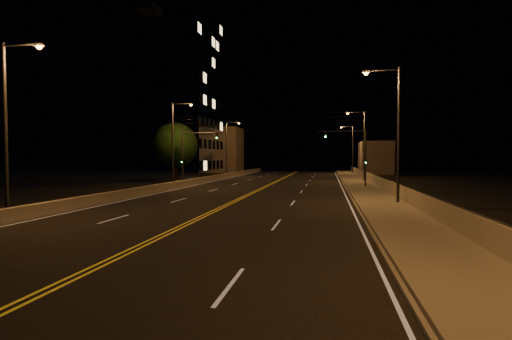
% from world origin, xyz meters
% --- Properties ---
extents(ground, '(160.00, 160.00, 0.00)m').
position_xyz_m(ground, '(0.00, 0.00, 0.00)').
color(ground, black).
rests_on(ground, ground).
extents(road, '(18.00, 120.00, 0.02)m').
position_xyz_m(road, '(0.00, 20.00, 0.01)').
color(road, black).
rests_on(road, ground).
extents(sidewalk, '(3.60, 120.00, 0.30)m').
position_xyz_m(sidewalk, '(10.80, 20.00, 0.15)').
color(sidewalk, gray).
rests_on(sidewalk, ground).
extents(curb, '(0.14, 120.00, 0.15)m').
position_xyz_m(curb, '(8.93, 20.00, 0.07)').
color(curb, gray).
rests_on(curb, ground).
extents(parapet_wall, '(0.30, 120.00, 1.00)m').
position_xyz_m(parapet_wall, '(12.45, 20.00, 0.80)').
color(parapet_wall, gray).
rests_on(parapet_wall, sidewalk).
extents(jersey_barrier, '(0.45, 120.00, 0.80)m').
position_xyz_m(jersey_barrier, '(-9.09, 20.00, 0.40)').
color(jersey_barrier, gray).
rests_on(jersey_barrier, ground).
extents(distant_building_right, '(6.00, 10.00, 6.53)m').
position_xyz_m(distant_building_right, '(16.50, 70.73, 3.27)').
color(distant_building_right, gray).
rests_on(distant_building_right, ground).
extents(distant_building_left, '(8.00, 8.00, 9.88)m').
position_xyz_m(distant_building_left, '(-16.00, 71.52, 4.94)').
color(distant_building_left, gray).
rests_on(distant_building_left, ground).
extents(parapet_rail, '(0.06, 120.00, 0.06)m').
position_xyz_m(parapet_rail, '(12.45, 20.00, 1.33)').
color(parapet_rail, black).
rests_on(parapet_rail, parapet_wall).
extents(lane_markings, '(17.32, 116.00, 0.00)m').
position_xyz_m(lane_markings, '(0.00, 19.93, 0.02)').
color(lane_markings, silver).
rests_on(lane_markings, road).
extents(streetlight_1, '(2.55, 0.28, 9.57)m').
position_xyz_m(streetlight_1, '(11.53, 19.00, 5.50)').
color(streetlight_1, '#2D2D33').
rests_on(streetlight_1, ground).
extents(streetlight_2, '(2.55, 0.28, 9.57)m').
position_xyz_m(streetlight_2, '(11.53, 43.18, 5.50)').
color(streetlight_2, '#2D2D33').
rests_on(streetlight_2, ground).
extents(streetlight_3, '(2.55, 0.28, 9.57)m').
position_xyz_m(streetlight_3, '(11.53, 66.81, 5.50)').
color(streetlight_3, '#2D2D33').
rests_on(streetlight_3, ground).
extents(streetlight_4, '(2.55, 0.28, 9.57)m').
position_xyz_m(streetlight_4, '(-9.93, 9.32, 5.50)').
color(streetlight_4, '#2D2D33').
rests_on(streetlight_4, ground).
extents(streetlight_5, '(2.55, 0.28, 9.57)m').
position_xyz_m(streetlight_5, '(-9.93, 31.44, 5.50)').
color(streetlight_5, '#2D2D33').
rests_on(streetlight_5, ground).
extents(streetlight_6, '(2.55, 0.28, 9.57)m').
position_xyz_m(streetlight_6, '(-9.93, 54.06, 5.50)').
color(streetlight_6, '#2D2D33').
rests_on(streetlight_6, ground).
extents(traffic_signal_right, '(5.11, 0.31, 6.44)m').
position_xyz_m(traffic_signal_right, '(10.03, 33.29, 4.04)').
color(traffic_signal_right, '#2D2D33').
rests_on(traffic_signal_right, ground).
extents(traffic_signal_left, '(5.11, 0.31, 6.44)m').
position_xyz_m(traffic_signal_left, '(-8.83, 33.29, 4.04)').
color(traffic_signal_left, '#2D2D33').
rests_on(traffic_signal_left, ground).
extents(overhead_wires, '(22.00, 0.03, 0.83)m').
position_xyz_m(overhead_wires, '(0.00, 29.50, 7.40)').
color(overhead_wires, black).
extents(building_tower, '(24.00, 15.00, 30.65)m').
position_xyz_m(building_tower, '(-25.05, 54.68, 14.75)').
color(building_tower, gray).
rests_on(building_tower, ground).
extents(tree_0, '(5.82, 5.82, 7.89)m').
position_xyz_m(tree_0, '(-12.40, 37.19, 4.97)').
color(tree_0, black).
rests_on(tree_0, ground).
extents(tree_1, '(4.83, 4.83, 6.55)m').
position_xyz_m(tree_1, '(-16.00, 46.24, 4.13)').
color(tree_1, black).
rests_on(tree_1, ground).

